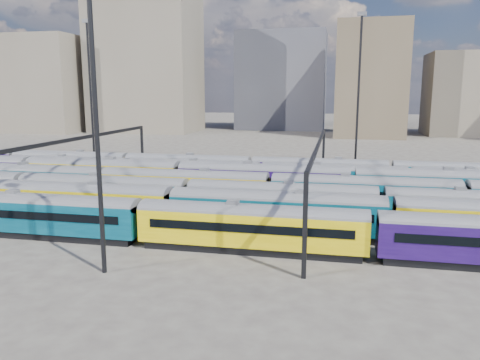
% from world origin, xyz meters
% --- Properties ---
extents(ground, '(500.00, 500.00, 0.00)m').
position_xyz_m(ground, '(0.00, 0.00, 0.00)').
color(ground, '#433C38').
rests_on(ground, ground).
extents(rake_0, '(100.56, 2.95, 4.96)m').
position_xyz_m(rake_0, '(5.10, -15.00, 2.60)').
color(rake_0, black).
rests_on(rake_0, ground).
extents(rake_1, '(124.82, 3.04, 5.13)m').
position_xyz_m(rake_1, '(-3.87, -10.00, 2.69)').
color(rake_1, black).
rests_on(rake_1, ground).
extents(rake_2, '(142.23, 2.97, 5.00)m').
position_xyz_m(rake_2, '(-13.99, -5.00, 2.63)').
color(rake_2, black).
rests_on(rake_2, ground).
extents(rake_3, '(104.60, 3.06, 5.16)m').
position_xyz_m(rake_3, '(-5.93, 0.00, 2.71)').
color(rake_3, black).
rests_on(rake_3, ground).
extents(rake_4, '(110.80, 3.24, 5.47)m').
position_xyz_m(rake_4, '(2.94, 5.00, 2.87)').
color(rake_4, black).
rests_on(rake_4, ground).
extents(rake_5, '(97.52, 2.86, 4.80)m').
position_xyz_m(rake_5, '(11.64, 10.00, 2.52)').
color(rake_5, black).
rests_on(rake_5, ground).
extents(rake_6, '(139.05, 2.91, 4.89)m').
position_xyz_m(rake_6, '(-10.39, 15.00, 2.57)').
color(rake_6, black).
rests_on(rake_6, ground).
extents(gantry_1, '(0.35, 40.35, 8.03)m').
position_xyz_m(gantry_1, '(-20.00, 0.00, 6.79)').
color(gantry_1, black).
rests_on(gantry_1, ground).
extents(gantry_2, '(0.35, 40.35, 8.03)m').
position_xyz_m(gantry_2, '(10.00, 0.00, 6.79)').
color(gantry_2, black).
rests_on(gantry_2, ground).
extents(mast_1, '(1.40, 0.50, 25.60)m').
position_xyz_m(mast_1, '(-30.00, 22.00, 13.97)').
color(mast_1, black).
rests_on(mast_1, ground).
extents(mast_2, '(1.40, 0.50, 25.60)m').
position_xyz_m(mast_2, '(-5.00, -22.00, 13.97)').
color(mast_2, black).
rests_on(mast_2, ground).
extents(mast_3, '(1.40, 0.50, 25.60)m').
position_xyz_m(mast_3, '(15.00, 24.00, 13.97)').
color(mast_3, black).
rests_on(mast_3, ground).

